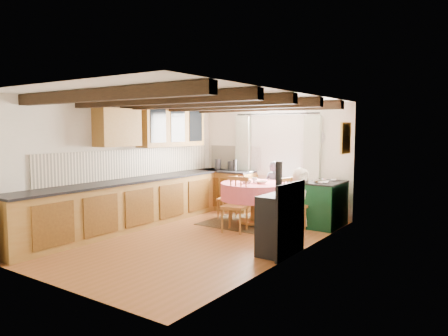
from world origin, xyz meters
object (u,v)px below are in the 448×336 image
Objects in this scene: dining_table at (255,203)px; chair_left at (227,197)px; child_right at (300,198)px; child_far at (274,189)px; cup at (255,180)px; aga_range at (325,204)px; cast_iron_stove at (278,208)px; chair_near at (235,205)px; chair_right at (293,204)px.

chair_left is at bearing 172.42° from dining_table.
chair_left is at bearing 109.11° from child_right.
chair_left is 0.74× the size of child_far.
chair_left is 0.83m from cup.
child_right is 0.96m from cup.
child_far is (-1.20, 0.20, 0.16)m from aga_range.
dining_table is at bearing 90.91° from child_far.
child_right is (1.62, 0.06, 0.13)m from chair_left.
aga_range is 2.16m from cast_iron_stove.
cast_iron_stove is 2.09m from cup.
chair_left reaches higher than aga_range.
cup is at bearing 130.34° from cast_iron_stove.
chair_near reaches higher than dining_table.
child_far reaches higher than dining_table.
child_far is at bearing 80.13° from chair_near.
child_far is 10.95× the size of cup.
chair_near is 1.53m from cast_iron_stove.
chair_near is 1.15m from chair_left.
chair_near is at bearing 148.66° from cast_iron_stove.
child_right is at bearing 9.86° from dining_table.
cast_iron_stove is (0.11, -2.14, 0.25)m from aga_range.
cast_iron_stove is 1.21× the size of child_right.
child_right is at bearing 0.97° from chair_right.
child_right is at bearing 76.46° from chair_left.
chair_left is 1.02m from child_far.
chair_right is 0.84× the size of child_right.
child_far reaches higher than chair_near.
chair_right is 1.01× the size of aga_range.
chair_near is at bearing 92.32° from child_far.
child_right is at bearing -127.43° from aga_range.
cup is at bearing 83.14° from chair_near.
aga_range is at bearing 92.94° from cast_iron_stove.
chair_left is at bearing 44.38° from child_far.
chair_left is 0.93× the size of aga_range.
cast_iron_stove is at bearing 121.05° from child_far.
aga_range is at bearing 25.54° from dining_table.
cast_iron_stove reaches higher than chair_left.
child_far is 1.04× the size of child_right.
chair_right is 8.82× the size of cup.
chair_right reaches higher than aga_range.
aga_range is at bearing 172.36° from child_far.
child_far is at bearing 71.57° from child_right.
dining_table is 0.74m from chair_left.
aga_range is (1.94, 0.48, -0.00)m from chair_left.
aga_range is 1.42m from cup.
chair_left is 0.92× the size of chair_right.
dining_table is 1.34m from aga_range.
dining_table is 1.35× the size of chair_near.
chair_left is 2.00m from aga_range.
chair_right is (0.81, 0.72, -0.02)m from chair_near.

